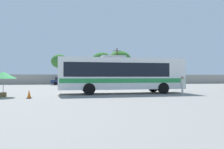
{
  "coord_description": "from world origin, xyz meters",
  "views": [
    {
      "loc": [
        -5.36,
        -20.72,
        1.61
      ],
      "look_at": [
        -1.96,
        1.52,
        1.82
      ],
      "focal_mm": 33.9,
      "sensor_mm": 36.0,
      "label": 1
    }
  ],
  "objects_px": {
    "coach_bus_white_green": "(121,73)",
    "roadside_tree_midright": "(120,61)",
    "vendor_umbrella_secondary_green": "(3,76)",
    "roadside_tree_left": "(59,61)",
    "attendant_by_bus_door": "(182,84)",
    "parked_car_second_dark_blue": "(98,81)",
    "parked_car_leftmost_dark_blue": "(63,81)",
    "roadside_tree_midleft": "(102,62)",
    "utility_pole_near": "(117,65)",
    "traffic_cone_on_apron": "(29,94)",
    "parked_car_third_grey": "(128,81)"
  },
  "relations": [
    {
      "from": "attendant_by_bus_door",
      "to": "roadside_tree_midleft",
      "type": "bearing_deg",
      "value": 97.23
    },
    {
      "from": "attendant_by_bus_door",
      "to": "coach_bus_white_green",
      "type": "bearing_deg",
      "value": 160.93
    },
    {
      "from": "parked_car_leftmost_dark_blue",
      "to": "roadside_tree_midright",
      "type": "distance_m",
      "value": 16.2
    },
    {
      "from": "roadside_tree_midleft",
      "to": "attendant_by_bus_door",
      "type": "bearing_deg",
      "value": -82.77
    },
    {
      "from": "coach_bus_white_green",
      "to": "attendant_by_bus_door",
      "type": "height_order",
      "value": "coach_bus_white_green"
    },
    {
      "from": "coach_bus_white_green",
      "to": "parked_car_second_dark_blue",
      "type": "relative_size",
      "value": 2.8
    },
    {
      "from": "roadside_tree_left",
      "to": "roadside_tree_midright",
      "type": "height_order",
      "value": "roadside_tree_midright"
    },
    {
      "from": "coach_bus_white_green",
      "to": "roadside_tree_midleft",
      "type": "distance_m",
      "value": 29.94
    },
    {
      "from": "parked_car_second_dark_blue",
      "to": "roadside_tree_midleft",
      "type": "height_order",
      "value": "roadside_tree_midleft"
    },
    {
      "from": "traffic_cone_on_apron",
      "to": "roadside_tree_midleft",
      "type": "bearing_deg",
      "value": 75.03
    },
    {
      "from": "attendant_by_bus_door",
      "to": "roadside_tree_midright",
      "type": "bearing_deg",
      "value": 89.31
    },
    {
      "from": "parked_car_second_dark_blue",
      "to": "utility_pole_near",
      "type": "height_order",
      "value": "utility_pole_near"
    },
    {
      "from": "coach_bus_white_green",
      "to": "roadside_tree_left",
      "type": "xyz_separation_m",
      "value": [
        -8.34,
        28.29,
        3.08
      ]
    },
    {
      "from": "coach_bus_white_green",
      "to": "parked_car_leftmost_dark_blue",
      "type": "relative_size",
      "value": 2.53
    },
    {
      "from": "coach_bus_white_green",
      "to": "parked_car_second_dark_blue",
      "type": "xyz_separation_m",
      "value": [
        -0.22,
        21.69,
        -1.14
      ]
    },
    {
      "from": "vendor_umbrella_secondary_green",
      "to": "roadside_tree_midright",
      "type": "relative_size",
      "value": 0.25
    },
    {
      "from": "roadside_tree_midleft",
      "to": "traffic_cone_on_apron",
      "type": "bearing_deg",
      "value": -104.97
    },
    {
      "from": "attendant_by_bus_door",
      "to": "roadside_tree_left",
      "type": "xyz_separation_m",
      "value": [
        -13.65,
        30.12,
        4.07
      ]
    },
    {
      "from": "attendant_by_bus_door",
      "to": "vendor_umbrella_secondary_green",
      "type": "xyz_separation_m",
      "value": [
        -15.14,
        -0.16,
        0.76
      ]
    },
    {
      "from": "vendor_umbrella_secondary_green",
      "to": "roadside_tree_left",
      "type": "xyz_separation_m",
      "value": [
        1.49,
        30.28,
        3.31
      ]
    },
    {
      "from": "attendant_by_bus_door",
      "to": "utility_pole_near",
      "type": "relative_size",
      "value": 0.2
    },
    {
      "from": "parked_car_second_dark_blue",
      "to": "roadside_tree_midright",
      "type": "height_order",
      "value": "roadside_tree_midright"
    },
    {
      "from": "coach_bus_white_green",
      "to": "roadside_tree_midright",
      "type": "bearing_deg",
      "value": 79.44
    },
    {
      "from": "coach_bus_white_green",
      "to": "traffic_cone_on_apron",
      "type": "bearing_deg",
      "value": -155.77
    },
    {
      "from": "parked_car_second_dark_blue",
      "to": "roadside_tree_midleft",
      "type": "bearing_deg",
      "value": 79.22
    },
    {
      "from": "parked_car_leftmost_dark_blue",
      "to": "utility_pole_near",
      "type": "bearing_deg",
      "value": 29.0
    },
    {
      "from": "parked_car_leftmost_dark_blue",
      "to": "roadside_tree_left",
      "type": "height_order",
      "value": "roadside_tree_left"
    },
    {
      "from": "parked_car_third_grey",
      "to": "roadside_tree_midright",
      "type": "relative_size",
      "value": 0.54
    },
    {
      "from": "parked_car_leftmost_dark_blue",
      "to": "roadside_tree_midright",
      "type": "bearing_deg",
      "value": 34.74
    },
    {
      "from": "utility_pole_near",
      "to": "roadside_tree_left",
      "type": "height_order",
      "value": "utility_pole_near"
    },
    {
      "from": "parked_car_third_grey",
      "to": "parked_car_leftmost_dark_blue",
      "type": "bearing_deg",
      "value": 178.1
    },
    {
      "from": "coach_bus_white_green",
      "to": "roadside_tree_midright",
      "type": "distance_m",
      "value": 31.35
    },
    {
      "from": "traffic_cone_on_apron",
      "to": "parked_car_leftmost_dark_blue",
      "type": "bearing_deg",
      "value": 88.84
    },
    {
      "from": "coach_bus_white_green",
      "to": "parked_car_second_dark_blue",
      "type": "bearing_deg",
      "value": 90.58
    },
    {
      "from": "attendant_by_bus_door",
      "to": "vendor_umbrella_secondary_green",
      "type": "relative_size",
      "value": 0.8
    },
    {
      "from": "vendor_umbrella_secondary_green",
      "to": "roadside_tree_midleft",
      "type": "height_order",
      "value": "roadside_tree_midleft"
    },
    {
      "from": "parked_car_leftmost_dark_blue",
      "to": "roadside_tree_left",
      "type": "xyz_separation_m",
      "value": [
        -1.3,
        6.51,
        4.18
      ]
    },
    {
      "from": "parked_car_second_dark_blue",
      "to": "roadside_tree_midleft",
      "type": "xyz_separation_m",
      "value": [
        1.53,
        8.05,
        4.31
      ]
    },
    {
      "from": "coach_bus_white_green",
      "to": "utility_pole_near",
      "type": "xyz_separation_m",
      "value": [
        4.66,
        28.26,
        2.35
      ]
    },
    {
      "from": "attendant_by_bus_door",
      "to": "parked_car_second_dark_blue",
      "type": "height_order",
      "value": "attendant_by_bus_door"
    },
    {
      "from": "attendant_by_bus_door",
      "to": "roadside_tree_left",
      "type": "relative_size",
      "value": 0.24
    },
    {
      "from": "parked_car_third_grey",
      "to": "coach_bus_white_green",
      "type": "bearing_deg",
      "value": -104.87
    },
    {
      "from": "vendor_umbrella_secondary_green",
      "to": "roadside_tree_left",
      "type": "distance_m",
      "value": 30.5
    },
    {
      "from": "parked_car_third_grey",
      "to": "traffic_cone_on_apron",
      "type": "height_order",
      "value": "parked_car_third_grey"
    },
    {
      "from": "coach_bus_white_green",
      "to": "attendant_by_bus_door",
      "type": "bearing_deg",
      "value": -19.07
    },
    {
      "from": "utility_pole_near",
      "to": "roadside_tree_midleft",
      "type": "relative_size",
      "value": 1.12
    },
    {
      "from": "roadside_tree_midleft",
      "to": "parked_car_second_dark_blue",
      "type": "bearing_deg",
      "value": -100.78
    },
    {
      "from": "attendant_by_bus_door",
      "to": "roadside_tree_midleft",
      "type": "height_order",
      "value": "roadside_tree_midleft"
    },
    {
      "from": "parked_car_leftmost_dark_blue",
      "to": "utility_pole_near",
      "type": "height_order",
      "value": "utility_pole_near"
    },
    {
      "from": "attendant_by_bus_door",
      "to": "roadside_tree_left",
      "type": "distance_m",
      "value": 33.32
    }
  ]
}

